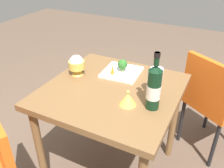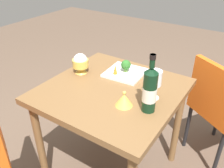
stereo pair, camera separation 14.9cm
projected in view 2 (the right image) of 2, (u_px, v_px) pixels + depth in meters
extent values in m
cube|color=brown|center=(112.00, 91.00, 1.51)|extent=(0.82, 0.82, 0.04)
cylinder|color=brown|center=(177.00, 126.00, 1.79)|extent=(0.05, 0.05, 0.70)
cylinder|color=brown|center=(40.00, 145.00, 1.62)|extent=(0.05, 0.05, 0.70)
cylinder|color=brown|center=(101.00, 97.00, 2.12)|extent=(0.05, 0.05, 0.70)
cube|color=orange|center=(213.00, 93.00, 1.63)|extent=(0.25, 0.36, 0.40)
cylinder|color=black|center=(219.00, 116.00, 2.11)|extent=(0.03, 0.03, 0.43)
cylinder|color=black|center=(188.00, 126.00, 1.99)|extent=(0.03, 0.03, 0.43)
cylinder|color=black|center=(218.00, 155.00, 1.72)|extent=(0.03, 0.03, 0.43)
cylinder|color=black|center=(150.00, 92.00, 1.25)|extent=(0.08, 0.07, 0.23)
cone|color=black|center=(152.00, 70.00, 1.18)|extent=(0.08, 0.07, 0.03)
cylinder|color=black|center=(152.00, 61.00, 1.16)|extent=(0.03, 0.03, 0.07)
cylinder|color=black|center=(153.00, 57.00, 1.15)|extent=(0.03, 0.03, 0.02)
cylinder|color=silver|center=(149.00, 94.00, 1.26)|extent=(0.08, 0.08, 0.08)
cylinder|color=white|center=(153.00, 98.00, 1.41)|extent=(0.07, 0.07, 0.00)
cylinder|color=white|center=(154.00, 91.00, 1.39)|extent=(0.01, 0.01, 0.08)
cylinder|color=white|center=(155.00, 78.00, 1.34)|extent=(0.08, 0.08, 0.09)
cone|color=gold|center=(81.00, 70.00, 1.68)|extent=(0.08, 0.08, 0.04)
cylinder|color=gold|center=(80.00, 63.00, 1.65)|extent=(0.11, 0.11, 0.05)
sphere|color=white|center=(80.00, 60.00, 1.64)|extent=(0.09, 0.09, 0.09)
cone|color=gold|center=(124.00, 100.00, 1.33)|extent=(0.10, 0.10, 0.07)
sphere|color=gold|center=(124.00, 93.00, 1.30)|extent=(0.02, 0.02, 0.02)
cube|color=white|center=(125.00, 73.00, 1.67)|extent=(0.27, 0.27, 0.02)
cylinder|color=#729E4C|center=(126.00, 70.00, 1.66)|extent=(0.03, 0.03, 0.03)
sphere|color=#2D6B28|center=(126.00, 65.00, 1.64)|extent=(0.07, 0.07, 0.07)
cone|color=orange|center=(115.00, 69.00, 1.62)|extent=(0.03, 0.03, 0.07)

